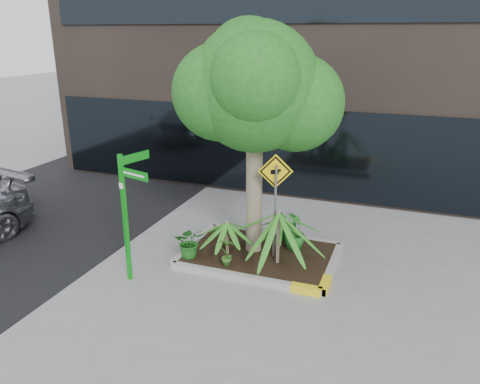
% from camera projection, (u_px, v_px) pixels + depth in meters
% --- Properties ---
extents(ground, '(80.00, 80.00, 0.00)m').
position_uv_depth(ground, '(247.00, 263.00, 10.22)').
color(ground, gray).
rests_on(ground, ground).
extents(asphalt_road, '(7.00, 80.00, 0.01)m').
position_uv_depth(asphalt_road, '(16.00, 222.00, 12.36)').
color(asphalt_road, black).
rests_on(asphalt_road, ground).
extents(planter, '(3.35, 2.36, 0.15)m').
position_uv_depth(planter, '(261.00, 255.00, 10.36)').
color(planter, '#9E9E99').
rests_on(planter, ground).
extents(tree, '(3.40, 3.02, 5.10)m').
position_uv_depth(tree, '(255.00, 87.00, 9.38)').
color(tree, gray).
rests_on(tree, ground).
extents(palm_front, '(1.34, 1.34, 1.49)m').
position_uv_depth(palm_front, '(279.00, 213.00, 9.56)').
color(palm_front, gray).
rests_on(palm_front, ground).
extents(palm_left, '(0.87, 0.87, 0.97)m').
position_uv_depth(palm_left, '(227.00, 223.00, 10.11)').
color(palm_left, gray).
rests_on(palm_left, ground).
extents(palm_back, '(0.78, 0.78, 0.87)m').
position_uv_depth(palm_back, '(281.00, 219.00, 10.51)').
color(palm_back, gray).
rests_on(palm_back, ground).
extents(shrub_a, '(0.83, 0.83, 0.70)m').
position_uv_depth(shrub_a, '(190.00, 242.00, 10.05)').
color(shrub_a, '#1B5E1A').
rests_on(shrub_a, planter).
extents(shrub_b, '(0.59, 0.59, 0.84)m').
position_uv_depth(shrub_b, '(295.00, 231.00, 10.42)').
color(shrub_b, '#206B21').
rests_on(shrub_b, planter).
extents(shrub_c, '(0.37, 0.37, 0.66)m').
position_uv_depth(shrub_c, '(227.00, 251.00, 9.66)').
color(shrub_c, '#366B21').
rests_on(shrub_c, planter).
extents(shrub_d, '(0.49, 0.49, 0.77)m').
position_uv_depth(shrub_d, '(283.00, 224.00, 10.88)').
color(shrub_d, '#19561E').
rests_on(shrub_d, planter).
extents(street_sign_post, '(0.75, 0.91, 2.62)m').
position_uv_depth(street_sign_post, '(128.00, 204.00, 9.04)').
color(street_sign_post, '#0D9818').
rests_on(street_sign_post, ground).
extents(cattle_sign, '(0.68, 0.34, 2.32)m').
position_uv_depth(cattle_sign, '(275.00, 190.00, 9.56)').
color(cattle_sign, slate).
rests_on(cattle_sign, ground).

